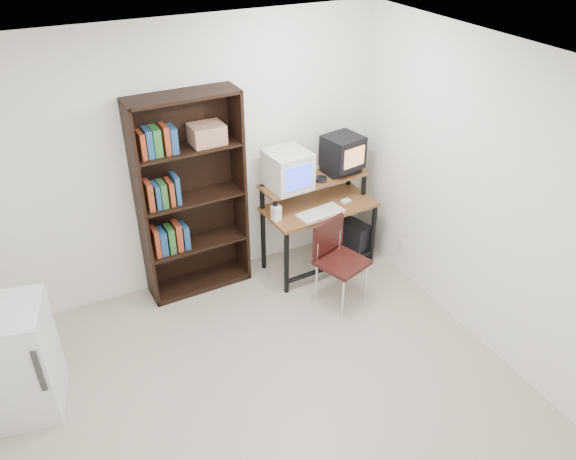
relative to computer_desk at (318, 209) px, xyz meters
name	(u,v)px	position (x,y,z in m)	size (l,w,h in m)	color
floor	(276,411)	(-1.25, -1.62, -0.69)	(4.00, 4.00, 0.01)	#B8AC99
ceiling	(270,83)	(-1.25, -1.62, 1.92)	(4.00, 4.00, 0.01)	white
back_wall	(183,162)	(-1.25, 0.38, 0.62)	(4.00, 0.01, 2.60)	white
right_wall	(502,211)	(0.75, -1.62, 0.62)	(0.01, 4.00, 2.60)	white
computer_desk	(318,209)	(0.00, 0.00, 0.00)	(1.17, 0.64, 0.98)	brown
crt_monitor	(288,170)	(-0.31, 0.07, 0.48)	(0.43, 0.43, 0.37)	silver
vcr	(340,169)	(0.32, 0.13, 0.33)	(0.36, 0.26, 0.08)	black
crt_tv	(343,152)	(0.32, 0.10, 0.53)	(0.40, 0.40, 0.33)	black
cd_spindle	(321,180)	(0.03, 0.02, 0.31)	(0.12, 0.12, 0.05)	#26262B
keyboard	(320,214)	(-0.08, -0.18, 0.06)	(0.47, 0.21, 0.04)	silver
mousepad	(347,203)	(0.28, -0.09, 0.04)	(0.22, 0.18, 0.01)	black
mouse	(346,201)	(0.28, -0.08, 0.06)	(0.10, 0.06, 0.03)	white
desk_speaker	(276,214)	(-0.52, -0.09, 0.12)	(0.08, 0.07, 0.17)	silver
pc_tower	(350,238)	(0.41, 0.00, -0.47)	(0.20, 0.45, 0.42)	black
school_chair	(337,254)	(-0.11, -0.58, -0.17)	(0.53, 0.53, 0.83)	black
bookshelf	(190,195)	(-1.26, 0.24, 0.34)	(1.01, 0.37, 2.00)	black
mini_fridge	(15,361)	(-2.97, -0.70, -0.21)	(0.66, 0.67, 0.95)	white
wall_outlet	(401,245)	(0.74, -0.47, -0.38)	(0.02, 0.08, 0.12)	beige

